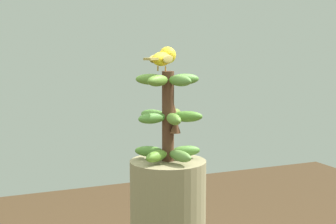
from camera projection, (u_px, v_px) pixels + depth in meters
banana_bunch at (168, 116)px, 1.77m from camera, size 0.25×0.25×0.32m
perched_bird at (164, 57)px, 1.77m from camera, size 0.18×0.16×0.09m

